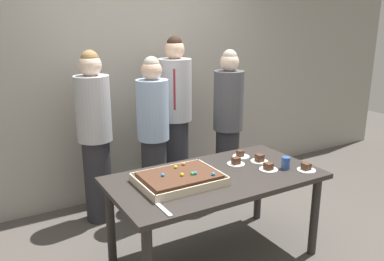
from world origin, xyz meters
The scene contains 15 objects.
ground_plane centered at (0.00, 0.00, 0.00)m, with size 12.00×12.00×0.00m, color #4C4742.
interior_back_panel centered at (0.00, 1.60, 1.50)m, with size 8.00×0.12×3.00m, color #9E998E.
party_table centered at (0.00, 0.00, 0.65)m, with size 1.67×0.88×0.74m.
sheet_cake centered at (-0.32, 0.01, 0.77)m, with size 0.62×0.46×0.10m.
plated_slice_near_left centered at (0.43, -0.12, 0.76)m, with size 0.15×0.15×0.06m.
plated_slice_near_right centered at (0.50, 0.06, 0.76)m, with size 0.15×0.15×0.07m.
plated_slice_far_left centered at (0.69, -0.28, 0.76)m, with size 0.15×0.15×0.06m.
plated_slice_far_right centered at (0.43, 0.24, 0.75)m, with size 0.15×0.15×0.06m.
plated_slice_center_front centered at (0.28, 0.11, 0.76)m, with size 0.15×0.15×0.07m.
drink_cup_nearest centered at (0.58, -0.16, 0.79)m, with size 0.07×0.07×0.10m, color #2D5199.
cake_server_utensil centered at (-0.61, -0.32, 0.74)m, with size 0.03×0.20×0.01m, color silver.
person_serving_front centered at (0.26, 1.15, 0.92)m, with size 0.34×0.34×1.77m.
person_green_shirt_behind centered at (0.74, 0.87, 0.85)m, with size 0.31×0.31×1.63m.
person_striped_tie_right centered at (-0.61, 1.14, 0.87)m, with size 0.32×0.32×1.66m.
person_far_right_suit centered at (-0.12, 0.88, 0.84)m, with size 0.30×0.30×1.60m.
Camera 1 is at (-1.60, -2.38, 1.91)m, focal length 36.62 mm.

